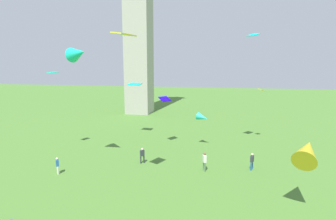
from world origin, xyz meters
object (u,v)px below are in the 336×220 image
(person_3, at_px, (57,165))
(kite_flying_0, at_px, (165,99))
(person_2, at_px, (142,155))
(kite_flying_2, at_px, (262,90))
(person_4, at_px, (252,160))
(kite_flying_6, at_px, (254,35))
(kite_flying_4, at_px, (78,53))
(kite_flying_5, at_px, (135,84))
(kite_flying_1, at_px, (307,151))
(kite_flying_7, at_px, (53,72))
(kite_flying_8, at_px, (203,117))
(kite_flying_3, at_px, (124,34))
(person_0, at_px, (204,160))

(person_3, relative_size, kite_flying_0, 0.91)
(person_2, bearing_deg, kite_flying_2, -0.47)
(person_2, bearing_deg, person_4, -38.43)
(person_4, bearing_deg, kite_flying_6, -160.56)
(kite_flying_4, height_order, kite_flying_5, kite_flying_4)
(kite_flying_1, bearing_deg, kite_flying_7, 6.02)
(kite_flying_4, bearing_deg, kite_flying_0, -13.93)
(kite_flying_0, relative_size, kite_flying_5, 0.93)
(kite_flying_8, bearing_deg, kite_flying_3, -177.76)
(kite_flying_3, xyz_separation_m, kite_flying_8, (4.79, 13.10, -8.50))
(kite_flying_4, bearing_deg, kite_flying_3, -99.93)
(person_4, height_order, kite_flying_6, kite_flying_6)
(kite_flying_7, bearing_deg, kite_flying_5, -18.36)
(kite_flying_1, height_order, kite_flying_4, kite_flying_4)
(person_2, distance_m, kite_flying_5, 12.71)
(person_4, xyz_separation_m, kite_flying_2, (1.88, 10.47, 5.90))
(kite_flying_0, distance_m, kite_flying_8, 5.17)
(kite_flying_7, bearing_deg, kite_flying_2, -47.81)
(kite_flying_5, bearing_deg, person_3, -95.55)
(person_2, relative_size, kite_flying_2, 1.59)
(person_0, xyz_separation_m, kite_flying_8, (-0.89, 7.70, 2.65))
(person_3, bearing_deg, kite_flying_8, -88.00)
(kite_flying_6, relative_size, kite_flying_7, 1.30)
(person_4, distance_m, kite_flying_1, 7.78)
(person_0, relative_size, person_4, 1.10)
(person_0, relative_size, kite_flying_4, 0.70)
(kite_flying_4, bearing_deg, kite_flying_6, -36.14)
(kite_flying_5, bearing_deg, kite_flying_7, -124.07)
(person_2, bearing_deg, kite_flying_1, -64.87)
(kite_flying_0, bearing_deg, kite_flying_2, -37.65)
(person_3, bearing_deg, kite_flying_7, -5.73)
(kite_flying_1, bearing_deg, kite_flying_8, -34.60)
(person_3, xyz_separation_m, kite_flying_2, (19.61, 15.26, 5.95))
(kite_flying_3, bearing_deg, kite_flying_0, -157.91)
(kite_flying_4, bearing_deg, person_2, -49.14)
(person_3, distance_m, kite_flying_5, 15.96)
(person_3, distance_m, person_4, 18.36)
(kite_flying_4, height_order, kite_flying_8, kite_flying_4)
(person_4, distance_m, kite_flying_4, 19.52)
(kite_flying_7, xyz_separation_m, kite_flying_8, (16.50, 5.30, -5.51))
(kite_flying_0, xyz_separation_m, kite_flying_7, (-11.86, -4.82, 3.28))
(kite_flying_8, bearing_deg, kite_flying_7, 130.11)
(kite_flying_5, relative_size, kite_flying_6, 1.09)
(kite_flying_7, height_order, kite_flying_8, kite_flying_7)
(kite_flying_5, distance_m, kite_flying_7, 10.90)
(person_2, bearing_deg, kite_flying_3, -124.47)
(person_0, relative_size, person_3, 1.17)
(person_2, bearing_deg, kite_flying_8, 10.52)
(person_3, distance_m, kite_flying_7, 11.02)
(kite_flying_2, bearing_deg, kite_flying_0, -25.81)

